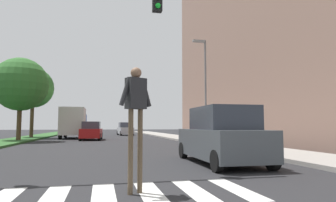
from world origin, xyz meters
name	(u,v)px	position (x,y,z in m)	size (l,w,h in m)	color
ground_plane	(102,139)	(0.00, 30.00, 0.00)	(140.00, 140.00, 0.00)	#262628
crosswalk	(104,196)	(0.00, 6.29, 0.00)	(5.85, 2.20, 0.01)	silver
median_strip	(17,140)	(-7.07, 28.00, 0.07)	(2.88, 64.00, 0.15)	#2D5B28
tree_far	(21,84)	(-6.68, 26.75, 4.74)	(4.43, 4.43, 6.82)	#4C3823
tree_distant	(33,88)	(-7.06, 33.04, 5.23)	(4.16, 4.16, 7.18)	#4C3823
apartment_block_right	(292,6)	(15.88, 22.00, 11.63)	(10.58, 32.84, 23.26)	#937060
sidewalk_right	(184,138)	(7.86, 28.00, 0.07)	(3.00, 64.00, 0.15)	#9E9991
street_lamp_right	(204,81)	(7.27, 20.61, 4.59)	(1.02, 0.24, 7.50)	slate
pedestrian_performer	(136,108)	(0.59, 6.32, 1.66)	(0.71, 0.41, 2.49)	brown
suv_crossing	(221,137)	(4.05, 10.14, 0.93)	(2.02, 4.63, 1.97)	#474C51
sedan_midblock	(91,131)	(-0.93, 28.37, 0.78)	(2.02, 4.35, 1.68)	maroon
sedan_distant	(125,129)	(3.15, 40.93, 0.81)	(2.08, 4.24, 1.75)	#B7B7BC
truck_box_delivery	(74,123)	(-2.86, 32.41, 1.63)	(2.40, 6.20, 3.10)	navy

